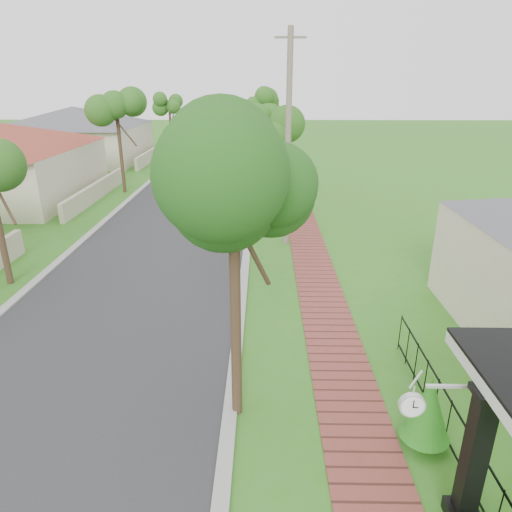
% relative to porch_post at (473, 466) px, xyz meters
% --- Properties ---
extents(ground, '(160.00, 160.00, 0.00)m').
position_rel_porch_post_xyz_m(ground, '(-4.55, 1.00, -1.12)').
color(ground, '#37761C').
rests_on(ground, ground).
extents(road, '(7.00, 120.00, 0.02)m').
position_rel_porch_post_xyz_m(road, '(-7.55, 21.00, -1.12)').
color(road, '#28282B').
rests_on(road, ground).
extents(kerb_right, '(0.30, 120.00, 0.10)m').
position_rel_porch_post_xyz_m(kerb_right, '(-3.90, 21.00, -1.12)').
color(kerb_right, '#9E9E99').
rests_on(kerb_right, ground).
extents(kerb_left, '(0.30, 120.00, 0.10)m').
position_rel_porch_post_xyz_m(kerb_left, '(-11.20, 21.00, -1.12)').
color(kerb_left, '#9E9E99').
rests_on(kerb_left, ground).
extents(sidewalk, '(1.50, 120.00, 0.03)m').
position_rel_porch_post_xyz_m(sidewalk, '(-1.30, 21.00, -1.12)').
color(sidewalk, brown).
rests_on(sidewalk, ground).
extents(porch_post, '(0.48, 0.48, 2.52)m').
position_rel_porch_post_xyz_m(porch_post, '(0.00, 0.00, 0.00)').
color(porch_post, black).
rests_on(porch_post, ground).
extents(picket_fence, '(0.03, 8.02, 1.00)m').
position_rel_porch_post_xyz_m(picket_fence, '(0.35, 1.00, -0.59)').
color(picket_fence, black).
rests_on(picket_fence, ground).
extents(street_trees, '(10.70, 37.65, 5.89)m').
position_rel_porch_post_xyz_m(street_trees, '(-7.42, 27.84, 3.42)').
color(street_trees, '#382619').
rests_on(street_trees, ground).
extents(far_house_grey, '(15.56, 15.56, 4.60)m').
position_rel_porch_post_xyz_m(far_house_grey, '(-19.52, 35.00, 1.22)').
color(far_house_grey, beige).
rests_on(far_house_grey, ground).
extents(parked_car_red, '(2.30, 4.67, 1.53)m').
position_rel_porch_post_xyz_m(parked_car_red, '(-5.52, 23.47, -0.35)').
color(parked_car_red, maroon).
rests_on(parked_car_red, ground).
extents(parked_car_white, '(1.45, 4.00, 1.31)m').
position_rel_porch_post_xyz_m(parked_car_white, '(-4.15, 35.64, -0.47)').
color(parked_car_white, silver).
rests_on(parked_car_white, ground).
extents(near_tree, '(2.35, 2.35, 6.04)m').
position_rel_porch_post_xyz_m(near_tree, '(-3.75, 2.50, 3.70)').
color(near_tree, '#382619').
rests_on(near_tree, ground).
extents(utility_pole, '(1.20, 0.24, 8.52)m').
position_rel_porch_post_xyz_m(utility_pole, '(-2.25, 13.34, 3.20)').
color(utility_pole, gray).
rests_on(utility_pole, ground).
extents(station_clock, '(1.06, 0.13, 0.58)m').
position_rel_porch_post_xyz_m(station_clock, '(-0.86, 0.40, 0.83)').
color(station_clock, silver).
rests_on(station_clock, ground).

